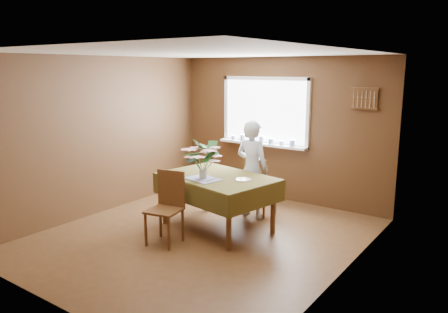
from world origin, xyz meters
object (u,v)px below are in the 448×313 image
Objects in this scene: dining_table at (217,183)px; chair_near at (167,204)px; flower_bouquet at (203,157)px; seated_woman at (252,169)px; chair_far at (258,184)px.

chair_near is at bearing -96.82° from dining_table.
flower_bouquet is at bearing 60.61° from chair_near.
flower_bouquet is (0.18, 0.54, 0.57)m from chair_near.
dining_table is 1.18× the size of seated_woman.
dining_table is 1.93× the size of chair_far.
dining_table is 0.89m from chair_far.
seated_woman reaches higher than chair_near.
flower_bouquet is at bearing -94.88° from dining_table.
chair_far is at bearing -104.17° from seated_woman.
chair_far is at bearing 77.14° from flower_bouquet.
chair_near is at bearing -108.74° from flower_bouquet.
flower_bouquet reaches higher than chair_far.
seated_woman reaches higher than flower_bouquet.
chair_far is 1.26m from flower_bouquet.
dining_table is at bearing 61.43° from chair_near.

